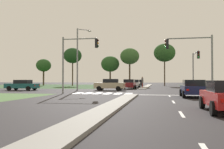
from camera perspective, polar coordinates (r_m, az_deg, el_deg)
ground_plane at (r=31.71m, az=6.19°, el=-3.94°), size 200.00×200.00×0.00m
grass_verge_far_left at (r=62.70m, az=-15.83°, el=-2.55°), size 35.00×35.00×0.01m
median_island_near at (r=12.90m, az=-0.57°, el=-7.64°), size 1.20×22.00×0.14m
median_island_far at (r=56.65m, az=8.19°, el=-2.66°), size 1.20×36.00×0.14m
lane_dash_second at (r=11.28m, az=15.85°, el=-8.85°), size 0.14×2.00×0.01m
lane_dash_third at (r=17.23m, az=14.06°, el=-6.20°), size 0.14×2.00×0.01m
lane_dash_fourth at (r=23.21m, az=13.20°, el=-4.91°), size 0.14×2.00×0.01m
stop_bar_near at (r=24.65m, az=13.75°, el=-4.69°), size 6.40×0.50×0.01m
crosswalk_bar_near at (r=27.88m, az=-7.95°, el=-4.31°), size 0.70×2.80×0.01m
crosswalk_bar_second at (r=27.53m, az=-5.68°, el=-4.35°), size 0.70×2.80×0.01m
crosswalk_bar_third at (r=27.23m, az=-3.35°, el=-4.39°), size 0.70×2.80×0.01m
crosswalk_bar_fourth at (r=26.98m, az=-0.97°, el=-4.42°), size 0.70×2.80×0.01m
crosswalk_bar_fifth at (r=26.77m, az=1.45°, el=-4.45°), size 0.70×2.80×0.01m
crosswalk_bar_sixth at (r=26.61m, az=3.90°, el=-4.46°), size 0.70×2.80×0.01m
car_teal_second at (r=37.14m, az=-20.11°, el=-2.29°), size 4.63×1.98×1.49m
car_black_third at (r=59.99m, az=6.13°, el=-1.91°), size 2.07×4.57×1.53m
car_white_fourth at (r=50.39m, az=5.39°, el=-2.06°), size 1.95×4.27×1.50m
car_navy_fifth at (r=22.33m, az=18.35°, el=-3.06°), size 2.08×4.30×1.51m
car_beige_sixth at (r=34.63m, az=-0.49°, el=-2.36°), size 4.27×2.00×1.62m
car_maroon_seventh at (r=40.20m, az=3.99°, el=-2.22°), size 2.06×4.27×1.58m
traffic_signal_near_left at (r=26.59m, az=-8.55°, el=4.49°), size 4.06×0.32×6.12m
traffic_signal_near_right at (r=25.34m, az=18.65°, el=4.50°), size 4.56×0.32×5.85m
traffic_signal_far_right at (r=36.64m, az=18.71°, el=2.48°), size 0.32×5.31×5.50m
street_lamp_second at (r=34.36m, az=-7.75°, el=4.33°), size 1.81×1.37×8.61m
pedestrian_at_median at (r=42.92m, az=7.07°, el=-1.48°), size 0.34×0.34×1.91m
treeline_near at (r=67.03m, az=-15.58°, el=2.03°), size 3.88×3.88×6.95m
treeline_second at (r=62.74m, az=-9.12°, el=4.33°), size 4.53×4.53×9.52m
treeline_third at (r=58.40m, az=-0.43°, el=2.45°), size 4.35×4.35×7.12m
treeline_fourth at (r=57.38m, az=4.12°, el=4.21°), size 4.42×4.42×8.86m
treeline_fifth at (r=61.16m, az=12.09°, el=4.95°), size 5.18×5.18×10.28m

